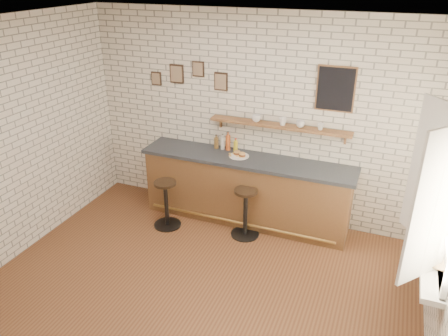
% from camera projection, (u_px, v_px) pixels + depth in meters
% --- Properties ---
extents(ground, '(5.00, 5.00, 0.00)m').
position_uv_depth(ground, '(198.00, 289.00, 5.20)').
color(ground, brown).
rests_on(ground, ground).
extents(bar_counter, '(3.10, 0.65, 1.01)m').
position_uv_depth(bar_counter, '(246.00, 189.00, 6.41)').
color(bar_counter, brown).
rests_on(bar_counter, ground).
extents(sandwich_plate, '(0.28, 0.28, 0.01)m').
position_uv_depth(sandwich_plate, '(239.00, 156.00, 6.25)').
color(sandwich_plate, white).
rests_on(sandwich_plate, bar_counter).
extents(ciabatta_sandwich, '(0.21, 0.15, 0.07)m').
position_uv_depth(ciabatta_sandwich, '(240.00, 154.00, 6.23)').
color(ciabatta_sandwich, '#DDA65B').
rests_on(ciabatta_sandwich, sandwich_plate).
extents(potato_chips, '(0.26, 0.18, 0.00)m').
position_uv_depth(potato_chips, '(237.00, 155.00, 6.25)').
color(potato_chips, gold).
rests_on(potato_chips, sandwich_plate).
extents(bitters_bottle_brown, '(0.07, 0.07, 0.21)m').
position_uv_depth(bitters_bottle_brown, '(216.00, 143.00, 6.50)').
color(bitters_bottle_brown, brown).
rests_on(bitters_bottle_brown, bar_counter).
extents(bitters_bottle_white, '(0.06, 0.06, 0.24)m').
position_uv_depth(bitters_bottle_white, '(223.00, 143.00, 6.46)').
color(bitters_bottle_white, beige).
rests_on(bitters_bottle_white, bar_counter).
extents(bitters_bottle_amber, '(0.07, 0.07, 0.29)m').
position_uv_depth(bitters_bottle_amber, '(228.00, 142.00, 6.42)').
color(bitters_bottle_amber, '#AA491B').
rests_on(bitters_bottle_amber, bar_counter).
extents(condiment_bottle_yellow, '(0.06, 0.06, 0.20)m').
position_uv_depth(condiment_bottle_yellow, '(236.00, 146.00, 6.40)').
color(condiment_bottle_yellow, gold).
rests_on(condiment_bottle_yellow, bar_counter).
extents(bar_stool_left, '(0.40, 0.40, 0.72)m').
position_uv_depth(bar_stool_left, '(166.00, 202.00, 6.31)').
color(bar_stool_left, black).
rests_on(bar_stool_left, ground).
extents(bar_stool_right, '(0.40, 0.40, 0.72)m').
position_uv_depth(bar_stool_right, '(245.00, 211.00, 6.08)').
color(bar_stool_right, black).
rests_on(bar_stool_right, ground).
extents(wall_shelf, '(2.00, 0.18, 0.18)m').
position_uv_depth(wall_shelf, '(279.00, 126.00, 6.04)').
color(wall_shelf, brown).
rests_on(wall_shelf, ground).
extents(shelf_cup_a, '(0.16, 0.16, 0.10)m').
position_uv_depth(shelf_cup_a, '(256.00, 118.00, 6.12)').
color(shelf_cup_a, white).
rests_on(shelf_cup_a, wall_shelf).
extents(shelf_cup_b, '(0.15, 0.15, 0.10)m').
position_uv_depth(shelf_cup_b, '(283.00, 121.00, 5.99)').
color(shelf_cup_b, white).
rests_on(shelf_cup_b, wall_shelf).
extents(shelf_cup_c, '(0.15, 0.15, 0.09)m').
position_uv_depth(shelf_cup_c, '(301.00, 124.00, 5.91)').
color(shelf_cup_c, white).
rests_on(shelf_cup_c, wall_shelf).
extents(shelf_cup_d, '(0.11, 0.11, 0.09)m').
position_uv_depth(shelf_cup_d, '(320.00, 127.00, 5.82)').
color(shelf_cup_d, white).
rests_on(shelf_cup_d, wall_shelf).
extents(back_wall_decor, '(2.96, 0.02, 0.56)m').
position_uv_depth(back_wall_decor, '(270.00, 83.00, 5.92)').
color(back_wall_decor, black).
rests_on(back_wall_decor, ground).
extents(window_sill, '(0.20, 1.35, 0.06)m').
position_uv_depth(window_sill, '(431.00, 259.00, 4.26)').
color(window_sill, white).
rests_on(window_sill, ground).
extents(casement_window, '(0.40, 1.30, 1.56)m').
position_uv_depth(casement_window, '(442.00, 190.00, 3.96)').
color(casement_window, white).
rests_on(casement_window, ground).
extents(book_lower, '(0.21, 0.26, 0.02)m').
position_uv_depth(book_lower, '(430.00, 261.00, 4.17)').
color(book_lower, tan).
rests_on(book_lower, window_sill).
extents(book_upper, '(0.20, 0.25, 0.02)m').
position_uv_depth(book_upper, '(430.00, 260.00, 4.15)').
color(book_upper, tan).
rests_on(book_upper, book_lower).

